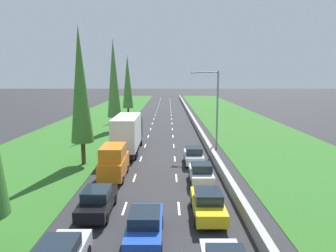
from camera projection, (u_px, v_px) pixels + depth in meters
name	position (u px, v px, depth m)	size (l,w,h in m)	color
ground_plane	(163.00, 117.00, 64.15)	(300.00, 300.00, 0.00)	#28282B
grass_verge_left	(103.00, 117.00, 64.16)	(14.00, 140.00, 0.04)	#2D6623
grass_verge_right	(232.00, 117.00, 64.13)	(14.00, 140.00, 0.04)	#2D6623
median_barrier	(191.00, 115.00, 64.08)	(0.44, 120.00, 0.85)	#9E9B93
lane_markings	(163.00, 117.00, 64.15)	(3.64, 116.00, 0.01)	white
blue_sedan_centre_lane	(145.00, 225.00, 15.77)	(1.82, 4.50, 1.64)	#1E47B7
black_sedan_left_lane	(98.00, 201.00, 18.92)	(1.82, 4.50, 1.64)	black
orange_van_left_lane	(114.00, 162.00, 25.42)	(1.96, 4.90, 2.82)	orange
yellow_sedan_right_lane	(208.00, 204.00, 18.49)	(1.82, 4.50, 1.64)	yellow
white_hatchback_right_lane	(201.00, 174.00, 24.13)	(1.74, 3.90, 1.72)	white
white_hatchback_right_lane_fourth	(194.00, 156.00, 29.53)	(1.74, 3.90, 1.72)	white
white_box_truck_left_lane	(128.00, 133.00, 33.97)	(2.46, 9.40, 4.18)	black
poplar_tree_second	(81.00, 85.00, 28.47)	(2.13, 2.13, 13.02)	#4C3823
poplar_tree_third	(114.00, 78.00, 46.45)	(2.15, 2.15, 14.04)	#4C3823
poplar_tree_fourth	(128.00, 82.00, 60.34)	(2.11, 2.11, 12.53)	#4C3823
street_light_mast	(215.00, 104.00, 35.05)	(3.20, 0.28, 9.00)	gray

